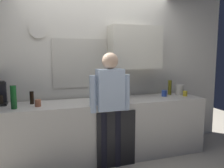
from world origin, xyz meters
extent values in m
plane|color=beige|center=(0.00, 0.00, 0.00)|extent=(8.00, 8.00, 0.00)
cube|color=beige|center=(0.00, 0.30, 0.44)|extent=(3.15, 0.64, 0.88)
cube|color=black|center=(0.08, -0.03, 0.40)|extent=(0.56, 0.02, 0.80)
cube|color=silver|center=(0.00, 0.73, 1.30)|extent=(4.75, 0.10, 2.60)
cube|color=beige|center=(-0.28, 0.67, 1.43)|extent=(0.86, 0.02, 0.76)
cube|color=#8CA5C6|center=(-0.28, 0.67, 1.43)|extent=(0.80, 0.02, 0.70)
cube|color=silver|center=(0.59, 0.52, 1.68)|extent=(0.84, 0.32, 0.68)
cylinder|color=silver|center=(-0.89, 0.66, 1.93)|extent=(0.26, 0.03, 0.26)
cylinder|color=olive|center=(1.23, 0.46, 1.01)|extent=(0.06, 0.06, 0.25)
cylinder|color=black|center=(-1.02, 0.41, 0.97)|extent=(0.06, 0.06, 0.18)
cylinder|color=#195923|center=(-1.23, 0.19, 1.03)|extent=(0.07, 0.07, 0.30)
cylinder|color=yellow|center=(1.39, 0.26, 0.93)|extent=(0.07, 0.07, 0.08)
cylinder|color=#B26647|center=(-0.94, 0.23, 0.93)|extent=(0.08, 0.08, 0.09)
cylinder|color=#3351B2|center=(1.05, 0.35, 0.93)|extent=(0.08, 0.08, 0.10)
cylinder|color=#4C72A5|center=(0.09, 0.13, 0.92)|extent=(0.22, 0.22, 0.08)
cylinder|color=silver|center=(1.39, 0.41, 0.97)|extent=(0.14, 0.14, 0.17)
cylinder|color=black|center=(-0.10, 0.00, 0.41)|extent=(0.12, 0.12, 0.82)
cylinder|color=black|center=(0.10, 0.00, 0.41)|extent=(0.12, 0.12, 0.82)
cube|color=silver|center=(0.00, 0.00, 1.10)|extent=(0.36, 0.20, 0.56)
sphere|color=#D8AD8C|center=(0.00, 0.00, 1.49)|extent=(0.22, 0.22, 0.22)
cylinder|color=silver|center=(-0.24, 0.00, 1.05)|extent=(0.09, 0.09, 0.50)
cylinder|color=silver|center=(0.24, 0.00, 1.05)|extent=(0.09, 0.09, 0.50)
camera|label=1|loc=(-0.95, -2.96, 1.58)|focal=37.18mm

